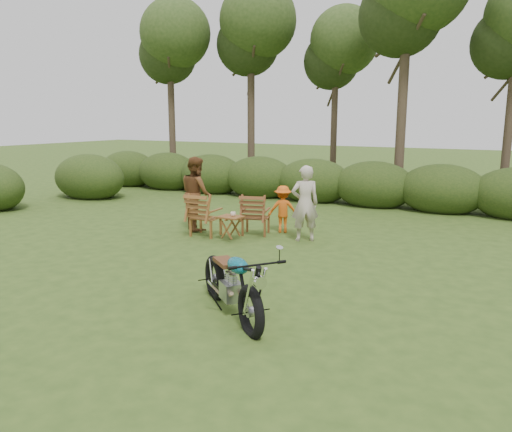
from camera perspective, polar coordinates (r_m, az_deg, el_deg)
The scene contains 10 objects.
ground at distance 7.87m, azimuth -4.69°, elevation -8.92°, with size 80.00×80.00×0.00m, color #2D4617.
tree_line at distance 16.34m, azimuth 16.31°, elevation 14.68°, with size 22.52×11.62×8.14m.
motorcycle at distance 7.15m, azimuth -2.84°, elevation -11.03°, with size 2.04×0.78×1.16m, color #0D90AB, non-canonical shape.
lawn_chair_right at distance 11.72m, azimuth -0.02°, elevation -2.11°, with size 0.66×0.66×0.96m, color #5B2D16, non-canonical shape.
lawn_chair_left at distance 11.66m, azimuth -5.74°, elevation -2.24°, with size 0.69×0.69×1.00m, color brown, non-canonical shape.
side_table at distance 11.11m, azimuth -2.88°, elevation -1.41°, with size 0.53×0.45×0.55m, color brown, non-canonical shape.
cup at distance 11.07m, azimuth -2.65°, elevation 0.24°, with size 0.12×0.12×0.09m, color #F2DCC7.
adult_a at distance 11.19m, azimuth 5.52°, elevation -2.81°, with size 0.61×0.40×1.68m, color #BFAE9D.
adult_b at distance 12.35m, azimuth -6.72°, elevation -1.50°, with size 0.87×0.68×1.78m, color brown.
child at distance 11.96m, azimuth 3.06°, elevation -1.86°, with size 0.73×0.42×1.12m, color #D95814.
Camera 1 is at (4.06, -6.17, 2.71)m, focal length 35.00 mm.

